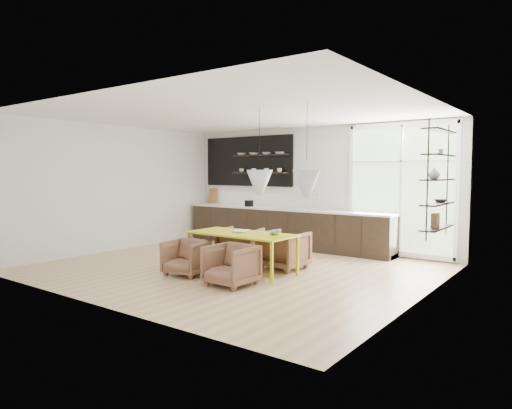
# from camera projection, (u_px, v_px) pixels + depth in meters

# --- Properties ---
(room) EXTENTS (7.02, 6.01, 2.91)m
(room) POSITION_uv_depth(u_px,v_px,m) (292.00, 190.00, 9.10)
(room) COLOR #D3AD86
(room) RESTS_ON ground
(kitchen_run) EXTENTS (5.54, 0.69, 2.75)m
(kitchen_run) POSITION_uv_depth(u_px,v_px,m) (282.00, 222.00, 11.19)
(kitchen_run) COLOR black
(kitchen_run) RESTS_ON ground
(right_shelving) EXTENTS (0.26, 1.22, 1.90)m
(right_shelving) POSITION_uv_depth(u_px,v_px,m) (438.00, 183.00, 7.50)
(right_shelving) COLOR black
(right_shelving) RESTS_ON ground
(dining_table) EXTENTS (1.98, 0.89, 0.72)m
(dining_table) POSITION_uv_depth(u_px,v_px,m) (241.00, 236.00, 8.26)
(dining_table) COLOR #BDB90E
(dining_table) RESTS_ON ground
(armchair_back_left) EXTENTS (0.93, 0.95, 0.72)m
(armchair_back_left) POSITION_uv_depth(u_px,v_px,m) (240.00, 245.00, 9.14)
(armchair_back_left) COLOR brown
(armchair_back_left) RESTS_ON ground
(armchair_back_right) EXTENTS (0.81, 0.83, 0.72)m
(armchair_back_right) POSITION_uv_depth(u_px,v_px,m) (284.00, 250.00, 8.58)
(armchair_back_right) COLOR brown
(armchair_back_right) RESTS_ON ground
(armchair_front_left) EXTENTS (0.78, 0.79, 0.62)m
(armchair_front_left) POSITION_uv_depth(u_px,v_px,m) (186.00, 258.00, 8.07)
(armchair_front_left) COLOR brown
(armchair_front_left) RESTS_ON ground
(armchair_front_right) EXTENTS (0.73, 0.75, 0.66)m
(armchair_front_right) POSITION_uv_depth(u_px,v_px,m) (231.00, 265.00, 7.32)
(armchair_front_right) COLOR brown
(armchair_front_right) RESTS_ON ground
(wire_stool) EXTENTS (0.33, 0.33, 0.42)m
(wire_stool) POSITION_uv_depth(u_px,v_px,m) (197.00, 249.00, 9.25)
(wire_stool) COLOR black
(wire_stool) RESTS_ON ground
(table_book) EXTENTS (0.30, 0.36, 0.03)m
(table_book) POSITION_uv_depth(u_px,v_px,m) (235.00, 231.00, 8.47)
(table_book) COLOR white
(table_book) RESTS_ON dining_table
(table_bowl) EXTENTS (0.24, 0.24, 0.06)m
(table_bowl) POSITION_uv_depth(u_px,v_px,m) (275.00, 233.00, 8.00)
(table_bowl) COLOR #56895F
(table_bowl) RESTS_ON dining_table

